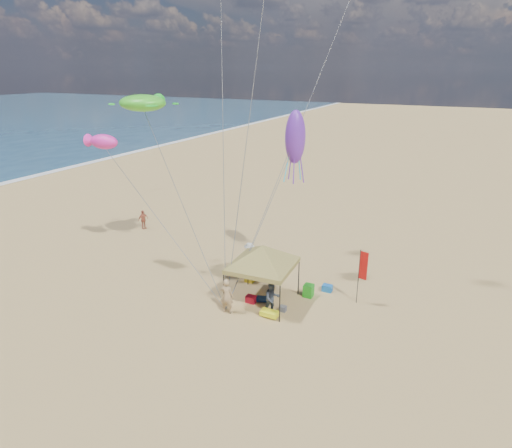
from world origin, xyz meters
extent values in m
plane|color=tan|center=(0.00, 0.00, 0.00)|extent=(280.00, 280.00, 0.00)
cylinder|color=black|center=(-0.79, 3.56, 1.00)|extent=(0.06, 0.06, 2.01)
cylinder|color=black|center=(2.22, 3.74, 1.00)|extent=(0.06, 0.06, 2.01)
cylinder|color=black|center=(-0.61, 0.55, 1.00)|extent=(0.06, 0.06, 2.01)
cylinder|color=black|center=(2.40, 0.74, 1.00)|extent=(0.06, 0.06, 2.01)
cube|color=olive|center=(0.80, 2.15, 2.13)|extent=(3.29, 3.29, 0.24)
pyramid|color=olive|center=(0.80, 2.15, 3.26)|extent=(6.08, 6.08, 1.00)
cylinder|color=black|center=(5.32, 4.26, 1.52)|extent=(0.04, 0.04, 3.05)
cube|color=red|center=(5.54, 4.20, 2.22)|extent=(0.44, 0.12, 1.52)
cube|color=#B00E25|center=(0.30, 1.82, 0.19)|extent=(0.54, 0.38, 0.38)
cube|color=#155CAF|center=(3.54, 4.79, 0.19)|extent=(0.54, 0.38, 0.38)
cylinder|color=#0D1D39|center=(0.81, 2.12, 0.18)|extent=(0.69, 0.54, 0.36)
cylinder|color=#FF2E0E|center=(-1.24, 6.14, 0.18)|extent=(0.54, 0.69, 0.36)
cube|color=#1F941B|center=(2.80, 3.78, 0.35)|extent=(0.50, 0.50, 0.70)
cube|color=gold|center=(-0.86, 3.96, 0.35)|extent=(0.50, 0.50, 0.70)
cube|color=slate|center=(2.15, 1.75, 0.14)|extent=(0.34, 0.30, 0.28)
cube|color=#F3F91B|center=(1.77, 0.95, 0.20)|extent=(0.90, 0.50, 0.24)
imported|color=tan|center=(-0.35, 0.38, 0.94)|extent=(0.74, 0.53, 1.88)
imported|color=#3A424F|center=(1.73, 1.31, 0.86)|extent=(1.05, 1.05, 1.72)
imported|color=beige|center=(-1.62, 5.37, 0.88)|extent=(1.14, 0.66, 1.76)
imported|color=#B76046|center=(-12.27, 8.24, 0.74)|extent=(0.56, 0.94, 1.49)
ellipsoid|color=#42CF29|center=(-6.94, 3.00, 9.94)|extent=(3.10, 2.67, 0.91)
ellipsoid|color=#F82CB1|center=(-9.67, 2.57, 7.70)|extent=(2.03, 1.14, 0.86)
ellipsoid|color=purple|center=(0.93, 5.92, 8.21)|extent=(1.46, 1.46, 2.91)
camera|label=1|loc=(9.62, -16.49, 11.77)|focal=30.78mm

